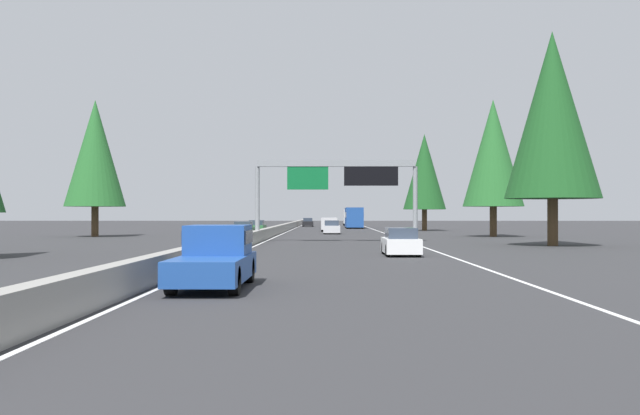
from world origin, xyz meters
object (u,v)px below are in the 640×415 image
sign_gantry_overhead (338,177)px  conifer_right_far (424,172)px  box_truck_near_right (350,217)px  oncoming_near (257,227)px  conifer_left_mid (95,153)px  minivan_far_right (329,224)px  conifer_right_near (552,115)px  pickup_mid_center (215,257)px  sedan_near_center (308,223)px  bus_mid_right (354,217)px  sedan_distant_a (401,242)px  oncoming_far (244,230)px  sedan_distant_b (332,228)px  conifer_right_mid (493,153)px

sign_gantry_overhead → conifer_right_far: (37.79, -11.63, 2.53)m
sign_gantry_overhead → box_truck_near_right: (74.68, -3.13, -3.47)m
oncoming_near → conifer_left_mid: conifer_left_mid is taller
minivan_far_right → conifer_right_near: conifer_right_near is taller
pickup_mid_center → sedan_near_center: (103.21, 0.08, -0.23)m
bus_mid_right → conifer_right_far: 19.65m
conifer_left_mid → sedan_distant_a: bearing=-140.0°
box_truck_near_right → oncoming_far: 63.06m
bus_mid_right → oncoming_near: bus_mid_right is taller
oncoming_near → conifer_left_mid: 20.33m
box_truck_near_right → oncoming_far: (-61.90, 12.00, -0.93)m
box_truck_near_right → oncoming_far: bearing=169.0°
pickup_mid_center → minivan_far_right: 69.13m
sedan_distant_b → pickup_mid_center: bearing=176.3°
pickup_mid_center → oncoming_near: 60.74m
sign_gantry_overhead → sedan_distant_b: sign_gantry_overhead is taller
sedan_distant_b → conifer_right_far: size_ratio=0.35×
minivan_far_right → oncoming_far: 22.64m
box_truck_near_right → oncoming_near: size_ratio=1.93×
sign_gantry_overhead → minivan_far_right: size_ratio=2.54×
conifer_right_near → bus_mid_right: bearing=10.7°
sign_gantry_overhead → conifer_right_mid: size_ratio=0.96×
minivan_far_right → conifer_left_mid: 31.50m
sign_gantry_overhead → conifer_left_mid: (13.01, 23.20, 2.92)m
oncoming_near → oncoming_far: same height
bus_mid_right → oncoming_near: size_ratio=2.61×
oncoming_far → minivan_far_right: bearing=158.8°
sedan_near_center → minivan_far_right: minivan_far_right is taller
sedan_near_center → oncoming_near: size_ratio=1.00×
sign_gantry_overhead → conifer_right_near: bearing=-114.4°
sedan_distant_a → conifer_right_mid: size_ratio=0.33×
oncoming_near → conifer_right_mid: conifer_right_mid is taller
conifer_left_mid → conifer_right_near: bearing=-117.4°
oncoming_near → sedan_distant_b: bearing=72.9°
pickup_mid_center → box_truck_near_right: 110.08m
pickup_mid_center → bus_mid_right: bus_mid_right is taller
pickup_mid_center → conifer_right_mid: 52.54m
sign_gantry_overhead → sedan_distant_b: (22.83, 0.43, -4.40)m
conifer_right_mid → box_truck_near_right: bearing=10.9°
oncoming_near → oncoming_far: size_ratio=1.00×
sedan_near_center → conifer_right_mid: size_ratio=0.33×
bus_mid_right → oncoming_far: (-41.68, 11.94, -1.03)m
pickup_mid_center → conifer_right_far: size_ratio=0.45×
minivan_far_right → pickup_mid_center: bearing=177.1°
sedan_distant_a → bus_mid_right: bus_mid_right is taller
box_truck_near_right → sedan_near_center: box_truck_near_right is taller
oncoming_near → conifer_right_near: conifer_right_near is taller
sedan_near_center → minivan_far_right: (-34.17, -3.58, 0.27)m
box_truck_near_right → sign_gantry_overhead: bearing=177.6°
sign_gantry_overhead → pickup_mid_center: size_ratio=2.26×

